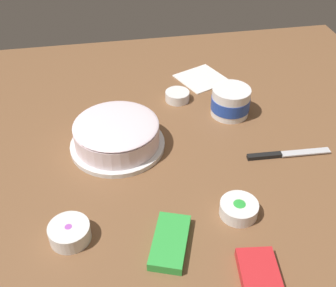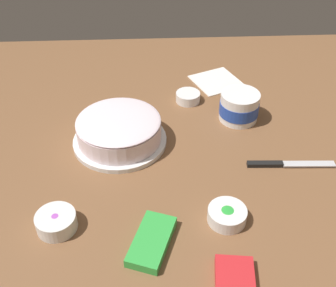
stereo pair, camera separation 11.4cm
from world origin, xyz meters
name	(u,v)px [view 1 (the left image)]	position (x,y,z in m)	size (l,w,h in m)	color
ground_plane	(196,157)	(0.00, 0.00, 0.00)	(1.54, 1.54, 0.00)	brown
frosted_cake	(117,135)	(-0.08, -0.21, 0.04)	(0.27, 0.27, 0.09)	white
frosting_tub	(231,101)	(-0.19, 0.15, 0.05)	(0.12, 0.12, 0.09)	white
spreading_knife	(281,154)	(0.04, 0.23, 0.01)	(0.03, 0.24, 0.01)	silver
sprinkle_bowl_rainbow	(70,232)	(0.22, -0.34, 0.02)	(0.09, 0.09, 0.04)	white
sprinkle_bowl_green	(239,208)	(0.22, 0.05, 0.02)	(0.09, 0.09, 0.03)	white
sprinkle_bowl_pink	(177,96)	(-0.29, 0.01, 0.02)	(0.08, 0.08, 0.03)	white
candy_box_lower	(261,279)	(0.40, 0.04, 0.01)	(0.14, 0.08, 0.02)	red
candy_box_upper	(170,242)	(0.28, -0.12, 0.01)	(0.15, 0.07, 0.02)	green
paper_napkin	(202,78)	(-0.41, 0.12, 0.00)	(0.15, 0.15, 0.01)	white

